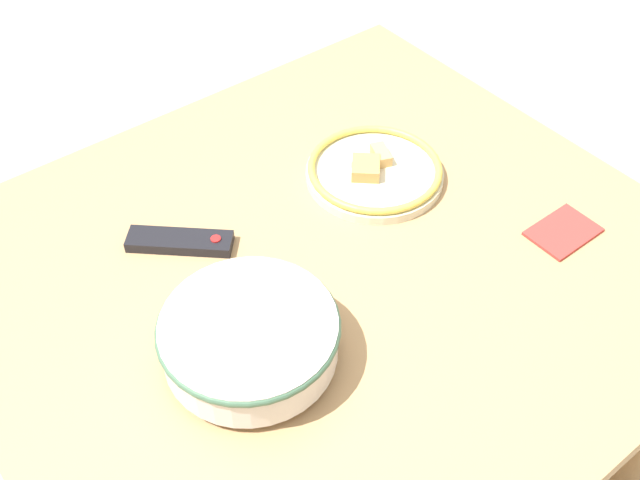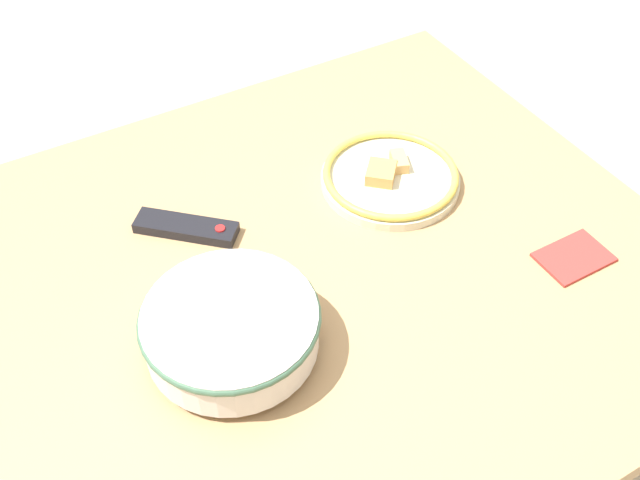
{
  "view_description": "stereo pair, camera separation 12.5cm",
  "coord_description": "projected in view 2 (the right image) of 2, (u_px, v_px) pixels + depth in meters",
  "views": [
    {
      "loc": [
        -0.55,
        -0.68,
        1.65
      ],
      "look_at": [
        -0.01,
        0.01,
        0.76
      ],
      "focal_mm": 42.0,
      "sensor_mm": 36.0,
      "label": 1
    },
    {
      "loc": [
        -0.44,
        -0.75,
        1.65
      ],
      "look_at": [
        -0.01,
        0.01,
        0.76
      ],
      "focal_mm": 42.0,
      "sensor_mm": 36.0,
      "label": 2
    }
  ],
  "objects": [
    {
      "name": "ground_plane",
      "position": [
        325.0,
        464.0,
        1.79
      ],
      "size": [
        8.0,
        8.0,
        0.0
      ],
      "primitive_type": "plane",
      "color": "#B7A88E"
    },
    {
      "name": "food_plate",
      "position": [
        390.0,
        177.0,
        1.41
      ],
      "size": [
        0.26,
        0.26,
        0.04
      ],
      "color": "beige",
      "rests_on": "dining_table"
    },
    {
      "name": "noodle_bowl",
      "position": [
        231.0,
        328.0,
        1.11
      ],
      "size": [
        0.27,
        0.27,
        0.09
      ],
      "color": "silver",
      "rests_on": "dining_table"
    },
    {
      "name": "folded_napkin",
      "position": [
        574.0,
        257.0,
        1.28
      ],
      "size": [
        0.12,
        0.09,
        0.01
      ],
      "color": "#B2332D",
      "rests_on": "dining_table"
    },
    {
      "name": "tv_remote",
      "position": [
        186.0,
        228.0,
        1.32
      ],
      "size": [
        0.17,
        0.16,
        0.02
      ],
      "rotation": [
        0.0,
        0.0,
        3.97
      ],
      "color": "black",
      "rests_on": "dining_table"
    },
    {
      "name": "dining_table",
      "position": [
        327.0,
        290.0,
        1.33
      ],
      "size": [
        1.18,
        1.08,
        0.71
      ],
      "color": "tan",
      "rests_on": "ground_plane"
    }
  ]
}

